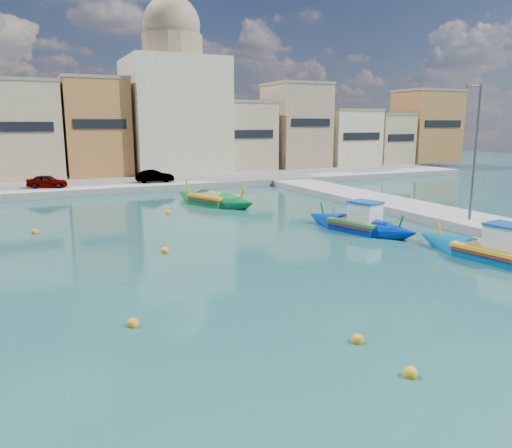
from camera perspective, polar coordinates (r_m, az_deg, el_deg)
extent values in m
plane|color=#13393B|center=(16.38, -3.88, -9.86)|extent=(160.00, 160.00, 0.00)
cube|color=gray|center=(46.91, -18.19, 4.06)|extent=(80.00, 8.00, 0.60)
cube|color=tan|center=(53.98, -25.67, 9.53)|extent=(7.88, 7.44, 8.99)
cube|color=gray|center=(54.10, -26.12, 14.44)|extent=(8.04, 7.59, 0.30)
cube|color=black|center=(50.20, -25.74, 9.97)|extent=(6.30, 0.10, 0.90)
cube|color=#B87539|center=(53.77, -17.83, 10.34)|extent=(6.17, 6.13, 9.43)
cube|color=gray|center=(53.93, -18.16, 15.50)|extent=(6.29, 6.26, 0.30)
cube|color=black|center=(50.68, -17.39, 10.86)|extent=(4.93, 0.10, 0.90)
cube|color=tan|center=(56.05, -10.10, 9.01)|extent=(7.31, 7.69, 6.05)
cube|color=gray|center=(56.01, -10.22, 12.26)|extent=(7.46, 7.85, 0.30)
cube|color=black|center=(52.29, -8.99, 9.21)|extent=(5.85, 0.10, 0.90)
cube|color=tan|center=(58.41, -2.39, 9.94)|extent=(7.54, 7.30, 7.41)
cube|color=gray|center=(58.43, -2.43, 13.73)|extent=(7.69, 7.45, 0.30)
cube|color=black|center=(55.01, -0.89, 10.24)|extent=(6.03, 0.10, 0.90)
cube|color=tan|center=(61.72, 4.57, 11.04)|extent=(6.36, 6.97, 9.63)
cube|color=gray|center=(61.87, 4.65, 15.64)|extent=(6.48, 7.11, 0.30)
cube|color=black|center=(58.66, 6.32, 11.45)|extent=(5.09, 0.10, 0.90)
cube|color=beige|center=(65.49, 10.20, 9.62)|extent=(6.63, 6.70, 6.65)
cube|color=gray|center=(65.48, 10.31, 12.66)|extent=(6.76, 6.83, 0.30)
cube|color=black|center=(62.73, 12.02, 9.77)|extent=(5.30, 0.10, 0.90)
cube|color=tan|center=(69.50, 14.19, 9.37)|extent=(5.08, 7.51, 6.20)
cube|color=gray|center=(69.47, 14.32, 12.05)|extent=(5.18, 7.66, 0.30)
cube|color=black|center=(66.58, 16.28, 9.45)|extent=(4.06, 0.10, 0.90)
cube|color=#B87539|center=(73.45, 18.88, 10.43)|extent=(7.79, 6.00, 9.33)
cube|color=gray|center=(73.56, 19.13, 14.18)|extent=(7.95, 6.12, 0.30)
cube|color=black|center=(71.26, 20.62, 10.67)|extent=(6.23, 0.10, 0.90)
cube|color=beige|center=(56.40, -9.30, 12.08)|extent=(10.00, 10.00, 12.00)
cylinder|color=#9E8466|center=(56.94, -9.55, 19.34)|extent=(6.40, 6.40, 2.40)
sphere|color=#9E8466|center=(57.28, -9.63, 21.51)|extent=(6.00, 6.00, 6.00)
cylinder|color=#595B60|center=(30.66, 23.71, 6.92)|extent=(0.16, 0.16, 8.00)
cylinder|color=#595B60|center=(30.35, 23.81, 14.27)|extent=(1.00, 0.10, 0.10)
cube|color=#595B60|center=(29.98, 23.15, 14.27)|extent=(0.35, 0.15, 0.18)
imported|color=#4C1919|center=(45.04, -22.76, 4.53)|extent=(3.42, 2.19, 1.08)
imported|color=#4C1919|center=(46.26, -11.51, 5.38)|extent=(3.49, 1.50, 1.12)
cube|color=#005A9D|center=(24.27, 25.69, -3.41)|extent=(2.26, 3.44, 0.90)
cone|color=#005A9D|center=(25.64, 20.62, -2.14)|extent=(2.22, 3.18, 2.30)
cube|color=yellow|center=(24.18, 25.77, -2.55)|extent=(2.36, 3.63, 0.16)
cube|color=red|center=(24.22, 25.73, -2.92)|extent=(2.36, 3.52, 0.09)
cube|color=olive|center=(24.16, 25.78, -2.39)|extent=(1.95, 3.11, 0.05)
cylinder|color=yellow|center=(25.67, 20.24, -0.77)|extent=(0.19, 0.44, 0.98)
cube|color=white|center=(23.84, 26.84, -1.44)|extent=(1.49, 1.81, 0.99)
cube|color=#0F47A5|center=(23.73, 26.96, -0.16)|extent=(1.58, 1.93, 0.11)
cube|color=#002AA5|center=(28.39, 11.61, -0.44)|extent=(2.57, 3.29, 0.91)
cone|color=#002AA5|center=(29.83, 7.94, 0.36)|extent=(2.51, 3.10, 2.27)
cone|color=#002AA5|center=(27.05, 15.66, -1.13)|extent=(2.51, 3.10, 2.27)
cube|color=#1B8933|center=(28.31, 11.64, 0.32)|extent=(2.68, 3.46, 0.16)
cube|color=red|center=(28.34, 11.62, -0.01)|extent=(2.67, 3.37, 0.09)
cube|color=olive|center=(28.30, 11.64, 0.46)|extent=(2.23, 2.96, 0.05)
cylinder|color=#1B8933|center=(29.88, 7.62, 1.53)|extent=(0.24, 0.45, 0.99)
cylinder|color=#1B8933|center=(26.81, 16.15, 0.02)|extent=(0.24, 0.45, 0.99)
cube|color=white|center=(27.96, 12.37, 1.34)|extent=(1.64, 1.77, 1.00)
cube|color=#0F47A5|center=(27.87, 12.42, 2.46)|extent=(1.74, 1.90, 0.11)
cube|color=#0A7031|center=(36.90, -4.88, 2.56)|extent=(3.21, 3.83, 1.08)
cone|color=#0A7031|center=(38.93, -7.54, 3.06)|extent=(3.14, 3.64, 2.67)
cone|color=#0A7031|center=(34.95, -1.92, 2.18)|extent=(3.14, 3.64, 2.67)
cube|color=yellow|center=(36.83, -4.89, 3.26)|extent=(3.36, 4.03, 0.19)
cube|color=red|center=(36.86, -4.89, 2.96)|extent=(3.33, 3.92, 0.11)
cube|color=olive|center=(36.82, -4.90, 3.39)|extent=(2.80, 3.43, 0.06)
cylinder|color=yellow|center=(39.03, -7.82, 4.11)|extent=(0.33, 0.53, 1.18)
cylinder|color=yellow|center=(34.66, -1.62, 3.28)|extent=(0.33, 0.53, 1.18)
sphere|color=gold|center=(15.60, -13.89, -11.00)|extent=(0.36, 0.36, 0.36)
sphere|color=gold|center=(23.68, -10.35, -3.04)|extent=(0.36, 0.36, 0.36)
sphere|color=gold|center=(33.47, -9.97, 1.26)|extent=(0.36, 0.36, 0.36)
sphere|color=gold|center=(29.76, -23.91, -0.86)|extent=(0.36, 0.36, 0.36)
sphere|color=gold|center=(25.50, 22.78, -2.71)|extent=(0.36, 0.36, 0.36)
sphere|color=gold|center=(12.99, 17.21, -15.99)|extent=(0.36, 0.36, 0.36)
sphere|color=gold|center=(14.41, 11.53, -12.85)|extent=(0.36, 0.36, 0.36)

